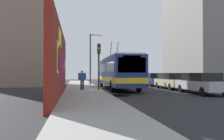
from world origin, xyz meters
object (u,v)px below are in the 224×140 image
at_px(pedestrian_midblock, 82,78).
at_px(street_lamp, 92,55).
at_px(parked_car_red, 139,78).
at_px(parked_car_navy, 153,79).
at_px(city_bus, 117,71).
at_px(parked_car_champagne, 172,81).
at_px(parked_car_silver, 201,83).
at_px(traffic_light, 99,58).

relative_size(pedestrian_midblock, street_lamp, 0.26).
height_order(parked_car_red, street_lamp, street_lamp).
distance_m(parked_car_navy, pedestrian_midblock, 11.12).
height_order(city_bus, parked_car_champagne, city_bus).
xyz_separation_m(parked_car_silver, street_lamp, (12.46, 7.26, 2.95)).
bearing_deg(city_bus, parked_car_champagne, -103.75).
bearing_deg(city_bus, parked_car_navy, -51.73).
bearing_deg(parked_car_silver, parked_car_champagne, -0.00).
xyz_separation_m(city_bus, pedestrian_midblock, (-2.77, 3.54, -0.62)).
distance_m(parked_car_silver, street_lamp, 14.72).
height_order(city_bus, street_lamp, street_lamp).
relative_size(traffic_light, street_lamp, 0.62).
height_order(traffic_light, street_lamp, street_lamp).
height_order(parked_car_silver, traffic_light, traffic_light).
bearing_deg(parked_car_champagne, pedestrian_midblock, 99.72).
distance_m(city_bus, parked_car_red, 11.30).
bearing_deg(city_bus, traffic_light, 144.74).
bearing_deg(traffic_light, parked_car_red, -29.42).
distance_m(parked_car_champagne, pedestrian_midblock, 8.88).
xyz_separation_m(parked_car_champagne, pedestrian_midblock, (-1.50, 8.74, 0.28)).
bearing_deg(traffic_light, parked_car_silver, -115.20).
relative_size(parked_car_navy, pedestrian_midblock, 2.68).
bearing_deg(street_lamp, traffic_light, 179.42).
relative_size(city_bus, parked_car_silver, 2.43).
bearing_deg(city_bus, parked_car_red, -27.49).
relative_size(pedestrian_midblock, traffic_light, 0.42).
relative_size(parked_car_navy, traffic_light, 1.12).
height_order(city_bus, parked_car_red, city_bus).
bearing_deg(city_bus, parked_car_silver, -141.34).
bearing_deg(city_bus, pedestrian_midblock, 128.01).
xyz_separation_m(parked_car_red, pedestrian_midblock, (-12.76, 8.74, 0.28)).
bearing_deg(parked_car_navy, street_lamp, 75.61).
relative_size(parked_car_red, street_lamp, 0.68).
relative_size(parked_car_navy, parked_car_red, 1.04).
bearing_deg(street_lamp, parked_car_silver, -149.78).
xyz_separation_m(traffic_light, street_lamp, (9.01, -0.09, 0.98)).
relative_size(city_bus, street_lamp, 1.89).
bearing_deg(traffic_light, city_bus, -35.26).
distance_m(parked_car_champagne, parked_car_red, 11.27).
height_order(pedestrian_midblock, traffic_light, traffic_light).
distance_m(parked_car_silver, parked_car_red, 16.49).
bearing_deg(street_lamp, parked_car_red, -60.97).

